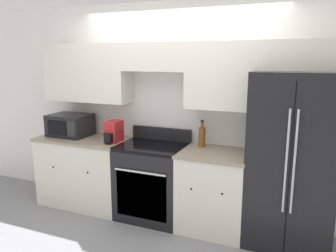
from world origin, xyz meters
name	(u,v)px	position (x,y,z in m)	size (l,w,h in m)	color
ground_plane	(158,231)	(0.00, 0.00, 0.00)	(12.00, 12.00, 0.00)	gray
wall_back	(178,97)	(0.01, 0.59, 1.48)	(8.00, 0.39, 2.60)	white
lower_cabinets_left	(86,171)	(-1.19, 0.31, 0.46)	(1.20, 0.64, 0.91)	silver
lower_cabinets_right	(214,191)	(0.56, 0.31, 0.46)	(0.77, 0.64, 0.91)	silver
oven_range	(152,181)	(-0.21, 0.31, 0.46)	(0.79, 0.65, 1.07)	black
refrigerator	(291,160)	(1.36, 0.36, 0.90)	(0.85, 0.76, 1.81)	black
microwave	(70,125)	(-1.43, 0.34, 1.06)	(0.52, 0.42, 0.29)	black
bottle	(202,136)	(0.36, 0.47, 1.04)	(0.08, 0.08, 0.32)	brown
electric_kettle	(113,132)	(-0.72, 0.27, 1.04)	(0.17, 0.29, 0.26)	#B22323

